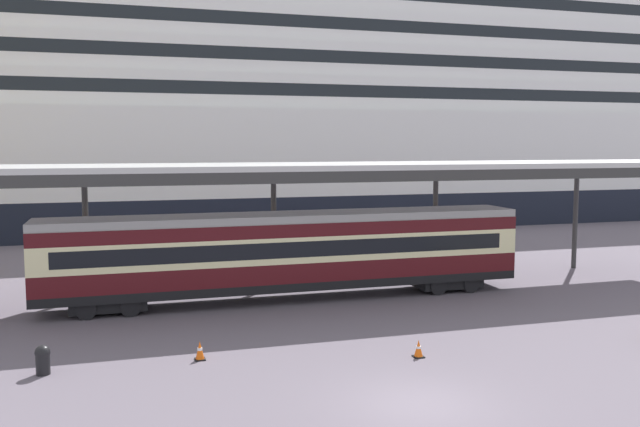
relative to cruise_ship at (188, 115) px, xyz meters
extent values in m
plane|color=slate|center=(1.64, -48.03, -10.03)|extent=(400.00, 400.00, 0.00)
cube|color=black|center=(0.04, 0.01, -8.50)|extent=(124.27, 24.79, 3.05)
cube|color=white|center=(0.04, 0.01, -3.41)|extent=(124.27, 24.79, 7.12)
cube|color=white|center=(0.04, 0.01, 1.56)|extent=(114.32, 22.81, 2.81)
cube|color=black|center=(0.04, -11.35, 1.70)|extent=(109.35, 0.12, 1.01)
cube|color=white|center=(0.04, 0.01, 4.36)|extent=(109.75, 21.90, 2.81)
cube|color=black|center=(0.04, -10.89, 4.50)|extent=(104.98, 0.12, 1.01)
cube|color=white|center=(0.04, 0.01, 7.17)|extent=(105.18, 20.98, 2.81)
cube|color=black|center=(0.04, -10.43, 7.31)|extent=(100.61, 0.12, 1.01)
cube|color=white|center=(0.04, 0.01, 9.98)|extent=(100.61, 20.07, 2.81)
cube|color=#BDBDBD|center=(1.16, -33.98, -3.75)|extent=(45.59, 6.04, 0.25)
cube|color=#313131|center=(1.16, -36.90, -4.12)|extent=(45.59, 0.20, 0.50)
cylinder|color=#313131|center=(-7.96, -31.36, -6.95)|extent=(0.28, 0.28, 6.15)
cylinder|color=#313131|center=(1.16, -31.36, -6.95)|extent=(0.28, 0.28, 6.15)
cylinder|color=#313131|center=(10.28, -31.36, -6.95)|extent=(0.28, 0.28, 6.15)
cylinder|color=#313131|center=(19.40, -31.36, -6.95)|extent=(0.28, 0.28, 6.15)
cube|color=black|center=(1.16, -34.48, -9.18)|extent=(22.57, 2.80, 0.40)
cube|color=#470F14|center=(1.16, -34.48, -8.53)|extent=(22.57, 2.80, 0.90)
cube|color=beige|center=(1.16, -34.48, -7.48)|extent=(22.57, 2.80, 1.20)
cube|color=black|center=(1.16, -35.85, -7.43)|extent=(20.76, 0.08, 0.72)
cube|color=#470F14|center=(1.16, -34.48, -6.58)|extent=(22.57, 2.80, 0.60)
cube|color=#9B9B9B|center=(1.16, -34.48, -6.10)|extent=(22.57, 2.69, 0.36)
cube|color=black|center=(-6.96, -34.48, -9.58)|extent=(3.20, 2.35, 0.50)
cylinder|color=black|center=(-7.86, -35.66, -9.61)|extent=(0.84, 0.12, 0.84)
cylinder|color=black|center=(-6.06, -35.66, -9.61)|extent=(0.84, 0.12, 0.84)
cube|color=black|center=(9.29, -34.48, -9.58)|extent=(3.20, 2.35, 0.50)
cylinder|color=black|center=(8.39, -35.66, -9.61)|extent=(0.84, 0.12, 0.84)
cylinder|color=black|center=(10.19, -35.66, -9.61)|extent=(0.84, 0.12, 0.84)
cube|color=black|center=(-3.89, -42.26, -10.01)|extent=(0.36, 0.36, 0.04)
cone|color=#EA590F|center=(-3.89, -42.26, -9.68)|extent=(0.30, 0.30, 0.61)
cylinder|color=white|center=(-3.89, -42.26, -9.65)|extent=(0.17, 0.17, 0.09)
cube|color=black|center=(3.39, -44.14, -10.01)|extent=(0.36, 0.36, 0.04)
cone|color=#EA590F|center=(3.39, -44.14, -9.70)|extent=(0.30, 0.30, 0.57)
cylinder|color=white|center=(3.39, -44.14, -9.67)|extent=(0.17, 0.17, 0.08)
cylinder|color=black|center=(-8.87, -42.30, -9.68)|extent=(0.44, 0.44, 0.70)
sphere|color=black|center=(-8.87, -42.30, -9.31)|extent=(0.48, 0.48, 0.48)
camera|label=1|loc=(-6.33, -64.80, -2.67)|focal=37.71mm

